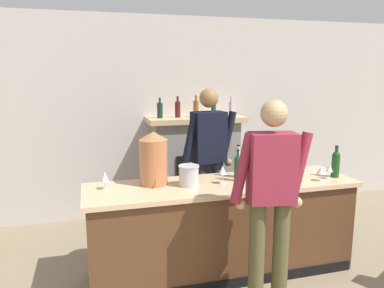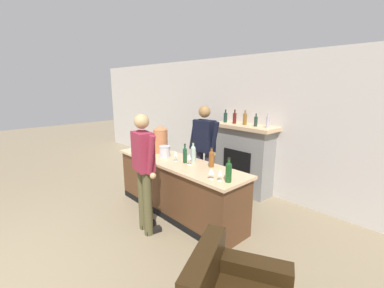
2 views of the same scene
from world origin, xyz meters
TOP-DOWN VIEW (x-y plane):
  - wall_back_panel at (0.00, 4.47)m, footprint 12.00×0.07m
  - bar_counter at (0.04, 2.62)m, footprint 2.65×0.72m
  - fireplace_stone at (0.23, 4.21)m, footprint 1.33×0.52m
  - person_customer at (0.18, 1.89)m, footprint 0.65×0.35m
  - person_bartender at (0.09, 3.20)m, footprint 0.65×0.34m
  - copper_dispenser at (-0.61, 2.75)m, footprint 0.27×0.31m
  - ice_bucket_steel at (-0.30, 2.62)m, footprint 0.20×0.20m
  - wine_bottle_chardonnay_pale at (1.23, 2.51)m, footprint 0.08×0.08m
  - wine_bottle_port_short at (0.65, 2.80)m, footprint 0.08×0.08m
  - wine_bottle_rose_blush at (0.21, 2.65)m, footprint 0.07×0.07m
  - wine_bottle_merlot_tall at (0.27, 2.77)m, footprint 0.08×0.08m
  - wine_glass_back_row at (0.33, 2.63)m, footprint 0.07×0.07m
  - wine_glass_front_right at (0.03, 2.59)m, footprint 0.08×0.08m
  - wine_glass_near_bucket at (1.00, 2.42)m, footprint 0.09×0.09m
  - wine_glass_by_dispenser at (-1.07, 2.72)m, footprint 0.08×0.08m
  - wine_glass_mid_counter at (1.13, 2.46)m, footprint 0.07×0.07m

SIDE VIEW (x-z plane):
  - bar_counter at x=0.04m, z-range 0.00..0.93m
  - fireplace_stone at x=0.23m, z-range -0.13..1.56m
  - person_customer at x=0.18m, z-range 0.10..1.88m
  - person_bartender at x=0.09m, z-range 0.10..1.92m
  - ice_bucket_steel at x=-0.30m, z-range 0.93..1.13m
  - wine_glass_near_bucket at x=1.00m, z-range 0.96..1.11m
  - wine_glass_mid_counter at x=1.13m, z-range 0.96..1.12m
  - wine_glass_by_dispenser at x=-1.07m, z-range 0.96..1.13m
  - wine_glass_back_row at x=0.33m, z-range 0.97..1.15m
  - wine_glass_front_right at x=0.03m, z-range 0.97..1.15m
  - wine_bottle_rose_blush at x=0.21m, z-range 0.91..1.23m
  - wine_bottle_port_short at x=0.65m, z-range 0.92..1.23m
  - wine_bottle_chardonnay_pale at x=1.23m, z-range 0.91..1.24m
  - wine_bottle_merlot_tall at x=0.27m, z-range 0.91..1.25m
  - copper_dispenser at x=-0.61m, z-range 0.93..1.44m
  - wall_back_panel at x=0.00m, z-range 0.00..2.75m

